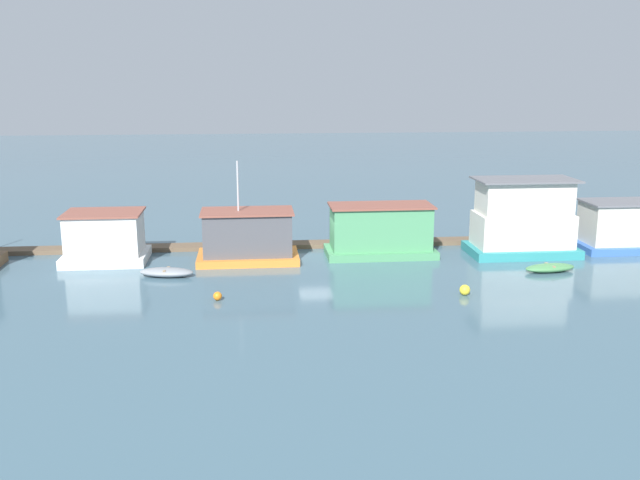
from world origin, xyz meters
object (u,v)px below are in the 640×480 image
houseboat_orange (248,237)px  houseboat_green (380,231)px  mooring_post_near_right (377,237)px  mooring_post_near_left (630,230)px  houseboat_teal (523,220)px  dinghy_green (550,268)px  buoy_orange (218,296)px  houseboat_blue (632,226)px  buoy_yellow (465,290)px  mooring_post_centre (333,239)px  dinghy_grey (167,272)px  houseboat_white (105,238)px

houseboat_orange → houseboat_green: 8.71m
mooring_post_near_right → mooring_post_near_left: mooring_post_near_left is taller
houseboat_teal → mooring_post_near_right: (-9.24, 2.57, -1.52)m
houseboat_teal → dinghy_green: 4.84m
houseboat_teal → mooring_post_near_left: houseboat_teal is taller
houseboat_orange → mooring_post_near_right: (8.85, 2.48, -0.75)m
houseboat_orange → houseboat_teal: 18.10m
houseboat_teal → mooring_post_near_left: bearing=16.0°
mooring_post_near_left → buoy_orange: (-28.65, -10.61, -0.69)m
houseboat_blue → houseboat_teal: bearing=-175.0°
dinghy_green → mooring_post_near_left: mooring_post_near_left is taller
buoy_yellow → mooring_post_centre: bearing=118.4°
houseboat_blue → houseboat_orange: bearing=-178.6°
houseboat_green → mooring_post_near_right: (0.15, 1.96, -0.83)m
dinghy_green → buoy_yellow: size_ratio=5.79×
dinghy_grey → buoy_yellow: size_ratio=5.85×
houseboat_blue → mooring_post_near_right: 17.40m
buoy_yellow → dinghy_green: bearing=31.9°
houseboat_blue → buoy_yellow: 17.13m
houseboat_teal → houseboat_blue: (8.04, 0.71, -0.74)m
houseboat_green → buoy_yellow: bearing=-71.6°
houseboat_green → houseboat_blue: houseboat_green is taller
houseboat_white → houseboat_teal: bearing=-1.5°
buoy_yellow → buoy_orange: (-13.32, 0.39, -0.05)m
houseboat_green → houseboat_teal: size_ratio=1.02×
houseboat_green → dinghy_grey: houseboat_green is taller
dinghy_grey → mooring_post_near_left: bearing=10.2°
mooring_post_near_right → houseboat_teal: bearing=-15.5°
houseboat_blue → mooring_post_centre: houseboat_blue is taller
mooring_post_centre → mooring_post_near_left: size_ratio=0.78×
houseboat_teal → mooring_post_centre: 12.69m
dinghy_grey → houseboat_orange: bearing=34.2°
houseboat_blue → mooring_post_near_left: bearing=64.0°
houseboat_orange → houseboat_blue: size_ratio=0.86×
dinghy_grey → houseboat_green: bearing=15.6°
houseboat_white → dinghy_grey: size_ratio=1.55×
houseboat_green → houseboat_blue: 17.44m
dinghy_green → mooring_post_centre: bearing=150.9°
houseboat_teal → mooring_post_centre: (-12.33, 2.57, -1.60)m
houseboat_white → mooring_post_centre: houseboat_white is taller
houseboat_blue → buoy_orange: houseboat_blue is taller
mooring_post_near_left → buoy_orange: 30.56m
houseboat_blue → dinghy_grey: (-30.94, -3.88, -1.31)m
houseboat_blue → dinghy_grey: size_ratio=2.23×
houseboat_orange → houseboat_blue: (26.13, 0.62, 0.03)m
mooring_post_near_right → buoy_orange: (-10.46, -10.61, -0.57)m
mooring_post_centre → dinghy_grey: bearing=-151.5°
houseboat_orange → mooring_post_near_right: houseboat_orange is taller
houseboat_blue → mooring_post_near_left: 2.17m
dinghy_green → houseboat_white: bearing=169.4°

